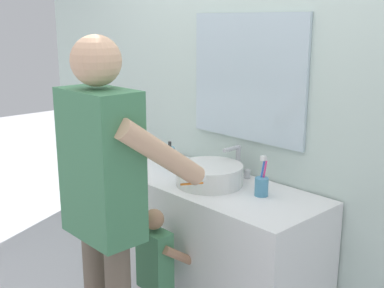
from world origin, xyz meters
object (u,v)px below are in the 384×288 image
adult_parent (105,186)px  toothbrush_cup (262,185)px  soap_bottle (170,157)px  child_toddler (156,268)px

adult_parent → toothbrush_cup: bearing=68.5°
soap_bottle → child_toddler: (0.38, -0.42, -0.43)m
toothbrush_cup → child_toddler: 0.69m
toothbrush_cup → soap_bottle: bearing=-177.4°
adult_parent → child_toddler: bearing=92.7°
soap_bottle → toothbrush_cup: bearing=2.6°
child_toddler → toothbrush_cup: bearing=55.9°
toothbrush_cup → soap_bottle: (-0.69, -0.03, 0.01)m
toothbrush_cup → adult_parent: size_ratio=0.12×
adult_parent → soap_bottle: bearing=119.0°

